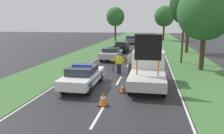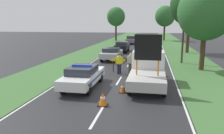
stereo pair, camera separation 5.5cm
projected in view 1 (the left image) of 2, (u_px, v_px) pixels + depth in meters
ground_plane at (115, 87)px, 13.96m from camera, size 160.00×160.00×0.00m
lane_markings at (136, 52)px, 30.88m from camera, size 7.97×71.69×0.01m
grass_verge_left at (97, 49)px, 34.35m from camera, size 4.54×120.00×0.03m
grass_verge_right at (180, 51)px, 32.12m from camera, size 4.54×120.00×0.03m
police_car at (83, 76)px, 13.88m from camera, size 1.80×4.70×1.49m
work_truck at (148, 69)px, 14.38m from camera, size 2.15×5.21×3.40m
road_barrier at (125, 62)px, 18.15m from camera, size 2.54×0.08×1.08m
police_officer at (119, 62)px, 17.46m from camera, size 0.59×0.38×1.65m
pedestrian_civilian at (130, 61)px, 17.76m from camera, size 0.59×0.38×1.65m
traffic_cone_near_police at (98, 71)px, 17.56m from camera, size 0.37×0.37×0.52m
traffic_cone_centre_front at (123, 88)px, 12.86m from camera, size 0.43×0.43×0.59m
traffic_cone_near_truck at (164, 73)px, 16.75m from camera, size 0.43×0.43×0.59m
traffic_cone_behind_barrier at (103, 99)px, 10.83m from camera, size 0.50×0.50×0.68m
queued_car_sedan_silver at (111, 53)px, 24.21m from camera, size 1.91×4.28×1.36m
queued_car_sedan_black at (122, 46)px, 30.90m from camera, size 1.72×4.38×1.49m
queued_car_van_white at (149, 43)px, 35.85m from camera, size 1.84×4.58×1.57m
queued_car_suv_grey at (131, 40)px, 43.06m from camera, size 1.86×4.46×1.57m
roadside_tree_near_left at (190, 5)px, 28.88m from camera, size 5.20×5.20×9.10m
roadside_tree_near_right at (205, 12)px, 18.09m from camera, size 4.59×4.59×7.39m
roadside_tree_mid_left at (164, 16)px, 50.05m from camera, size 4.50×4.50×7.94m
roadside_tree_mid_right at (115, 17)px, 49.38m from camera, size 4.08×4.08×7.58m
utility_pole at (183, 28)px, 21.68m from camera, size 1.20×0.20×6.84m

